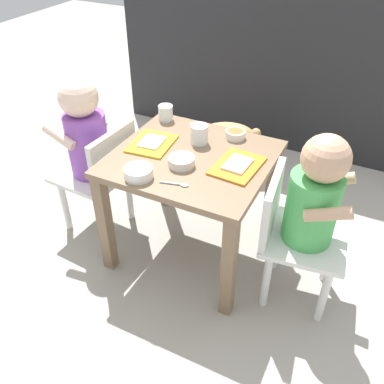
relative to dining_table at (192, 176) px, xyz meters
The scene contains 15 objects.
ground_plane 0.38m from the dining_table, ahead, with size 7.00×7.00×0.00m, color #9E998E.
kitchen_cabinet_back 1.16m from the dining_table, 90.00° to the left, with size 1.87×0.33×0.97m, color #232326.
dining_table is the anchor object (origin of this frame).
seated_child_left 0.45m from the dining_table, behind, with size 0.30×0.30×0.69m.
seated_child_right 0.45m from the dining_table, ahead, with size 0.31×0.31×0.68m.
dog 0.61m from the dining_table, 102.58° to the left, with size 0.42×0.31×0.31m.
food_tray_left 0.20m from the dining_table, behind, with size 0.17×0.20×0.02m.
food_tray_right 0.20m from the dining_table, ahead, with size 0.16×0.21×0.02m.
water_cup_left 0.33m from the dining_table, 137.10° to the left, with size 0.06×0.06×0.06m.
water_cup_right 0.16m from the dining_table, 100.71° to the left, with size 0.07×0.07×0.07m.
cereal_bowl_left_side 0.13m from the dining_table, 94.76° to the right, with size 0.09×0.09×0.03m.
cereal_bowl_right_side 0.25m from the dining_table, 116.95° to the right, with size 0.10×0.10×0.04m.
veggie_bowl_near 0.24m from the dining_table, 65.43° to the left, with size 0.08×0.08×0.03m.
spoon_by_left_tray 0.22m from the dining_table, 111.88° to the left, with size 0.08×0.08×0.01m.
spoon_by_right_tray 0.21m from the dining_table, 78.97° to the right, with size 0.10×0.04×0.01m.
Camera 1 is at (0.58, -1.16, 1.27)m, focal length 39.16 mm.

